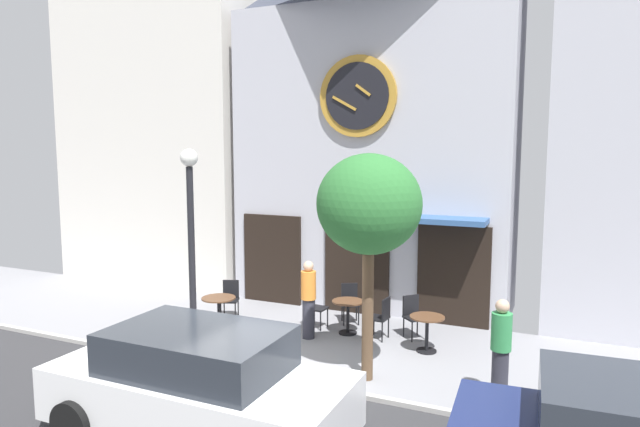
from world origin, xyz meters
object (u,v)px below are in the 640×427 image
(street_tree, at_px, (369,206))
(cafe_chair_facing_wall, at_px, (350,300))
(cafe_table_center, at_px, (219,306))
(cafe_table_rightmost, at_px, (427,327))
(cafe_chair_facing_street, at_px, (314,304))
(parked_car_white, at_px, (198,384))
(cafe_chair_near_tree, at_px, (230,296))
(cafe_chair_by_entrance, at_px, (413,313))
(pedestrian_orange, at_px, (308,298))
(cafe_table_near_door, at_px, (348,310))
(street_lamp, at_px, (191,245))
(cafe_chair_under_awning, at_px, (382,315))
(pedestrian_green, at_px, (501,349))

(street_tree, height_order, cafe_chair_facing_wall, street_tree)
(cafe_table_center, distance_m, cafe_table_rightmost, 4.60)
(cafe_chair_facing_street, bearing_deg, parked_car_white, -83.96)
(cafe_table_rightmost, height_order, cafe_chair_near_tree, cafe_chair_near_tree)
(street_tree, height_order, cafe_chair_by_entrance, street_tree)
(cafe_chair_near_tree, distance_m, pedestrian_orange, 2.37)
(cafe_table_near_door, height_order, cafe_chair_facing_wall, cafe_chair_facing_wall)
(cafe_chair_facing_street, relative_size, cafe_chair_by_entrance, 1.00)
(street_lamp, distance_m, cafe_chair_facing_street, 3.07)
(parked_car_white, bearing_deg, cafe_chair_facing_street, 96.04)
(street_lamp, height_order, parked_car_white, street_lamp)
(cafe_chair_under_awning, bearing_deg, cafe_chair_by_entrance, 34.18)
(cafe_chair_by_entrance, relative_size, parked_car_white, 0.21)
(cafe_chair_facing_wall, bearing_deg, street_tree, -63.48)
(cafe_chair_facing_street, height_order, pedestrian_green, pedestrian_green)
(street_lamp, relative_size, cafe_table_rightmost, 5.56)
(cafe_chair_by_entrance, distance_m, pedestrian_green, 3.15)
(cafe_table_center, relative_size, pedestrian_orange, 0.45)
(parked_car_white, bearing_deg, street_lamp, 127.96)
(street_lamp, relative_size, parked_car_white, 0.93)
(pedestrian_green, bearing_deg, street_lamp, 177.12)
(street_tree, bearing_deg, parked_car_white, -118.16)
(cafe_chair_facing_street, distance_m, cafe_chair_facing_wall, 0.90)
(cafe_chair_facing_street, bearing_deg, cafe_chair_facing_wall, 48.15)
(street_tree, relative_size, pedestrian_orange, 2.36)
(cafe_chair_facing_street, xyz_separation_m, pedestrian_orange, (0.19, -0.70, 0.33))
(street_lamp, height_order, cafe_chair_facing_street, street_lamp)
(cafe_table_rightmost, height_order, pedestrian_green, pedestrian_green)
(cafe_chair_by_entrance, bearing_deg, cafe_chair_facing_wall, 165.02)
(pedestrian_orange, relative_size, pedestrian_green, 1.00)
(street_tree, height_order, pedestrian_green, street_tree)
(cafe_chair_facing_street, distance_m, pedestrian_orange, 0.80)
(cafe_table_near_door, relative_size, cafe_chair_facing_wall, 0.81)
(cafe_chair_near_tree, height_order, cafe_chair_by_entrance, same)
(cafe_chair_under_awning, bearing_deg, pedestrian_green, -37.45)
(cafe_table_rightmost, xyz_separation_m, cafe_chair_under_awning, (-1.04, 0.32, 0.02))
(cafe_table_rightmost, bearing_deg, cafe_chair_under_awning, 163.06)
(cafe_table_near_door, distance_m, cafe_chair_facing_street, 0.86)
(cafe_chair_under_awning, xyz_separation_m, parked_car_white, (-1.11, -4.85, 0.23))
(street_tree, height_order, cafe_chair_facing_street, street_tree)
(cafe_chair_near_tree, distance_m, cafe_chair_by_entrance, 4.33)
(cafe_chair_facing_wall, bearing_deg, cafe_chair_near_tree, -162.15)
(street_lamp, bearing_deg, cafe_chair_under_awning, 25.24)
(cafe_chair_near_tree, xyz_separation_m, cafe_chair_facing_wall, (2.70, 0.87, 0.00))
(cafe_table_near_door, xyz_separation_m, pedestrian_orange, (-0.66, -0.61, 0.35))
(street_lamp, distance_m, cafe_table_center, 1.74)
(cafe_table_center, xyz_separation_m, cafe_table_near_door, (2.75, 0.88, -0.01))
(cafe_chair_by_entrance, distance_m, pedestrian_orange, 2.25)
(cafe_table_near_door, xyz_separation_m, pedestrian_green, (3.39, -2.05, 0.35))
(parked_car_white, bearing_deg, pedestrian_green, 37.56)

